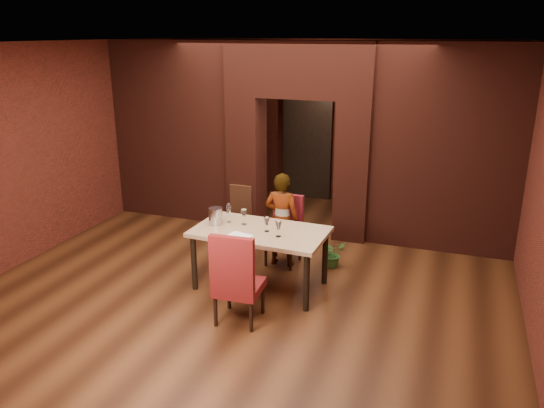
{
  "coord_description": "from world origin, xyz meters",
  "views": [
    {
      "loc": [
        2.54,
        -6.39,
        3.34
      ],
      "look_at": [
        0.24,
        0.0,
        1.12
      ],
      "focal_mm": 35.0,
      "sensor_mm": 36.0,
      "label": 1
    }
  ],
  "objects": [
    {
      "name": "wing_wall_right",
      "position": [
        2.36,
        2.0,
        1.6
      ],
      "size": [
        2.28,
        0.35,
        3.2
      ],
      "primitive_type": "cube",
      "color": "maroon",
      "rests_on": "ground"
    },
    {
      "name": "dining_table",
      "position": [
        0.16,
        -0.25,
        0.41
      ],
      "size": [
        1.79,
        1.05,
        0.82
      ],
      "primitive_type": "cube",
      "rotation": [
        0.0,
        0.0,
        -0.03
      ],
      "color": "tan",
      "rests_on": "ground"
    },
    {
      "name": "potted_plant",
      "position": [
        0.94,
        0.71,
        0.2
      ],
      "size": [
        0.48,
        0.49,
        0.41
      ],
      "primitive_type": "imported",
      "rotation": [
        0.0,
        0.0,
        0.82
      ],
      "color": "#2F662A",
      "rests_on": "ground"
    },
    {
      "name": "rear_door_frame",
      "position": [
        -0.4,
        3.9,
        1.05
      ],
      "size": [
        1.02,
        0.04,
        2.22
      ],
      "primitive_type": "cube",
      "color": "black",
      "rests_on": "ground"
    },
    {
      "name": "chair_far",
      "position": [
        0.21,
        0.57,
        0.52
      ],
      "size": [
        0.5,
        0.5,
        1.03
      ],
      "primitive_type": "cube",
      "rotation": [
        0.0,
        0.0,
        -0.06
      ],
      "color": "maroon",
      "rests_on": "ground"
    },
    {
      "name": "wine_glass_a",
      "position": [
        -0.12,
        -0.13,
        0.93
      ],
      "size": [
        0.09,
        0.09,
        0.21
      ],
      "primitive_type": null,
      "color": "white",
      "rests_on": "dining_table"
    },
    {
      "name": "person_seated",
      "position": [
        0.2,
        0.53,
        0.71
      ],
      "size": [
        0.52,
        0.34,
        1.42
      ],
      "primitive_type": "imported",
      "rotation": [
        0.0,
        0.0,
        3.13
      ],
      "color": "white",
      "rests_on": "ground"
    },
    {
      "name": "vent_panel",
      "position": [
        -0.95,
        1.71,
        0.55
      ],
      "size": [
        0.4,
        0.03,
        0.5
      ],
      "primitive_type": "cube",
      "color": "#AA5931",
      "rests_on": "ground"
    },
    {
      "name": "chair_near",
      "position": [
        0.24,
        -1.17,
        0.58
      ],
      "size": [
        0.56,
        0.56,
        1.16
      ],
      "primitive_type": "cube",
      "rotation": [
        0.0,
        0.0,
        3.2
      ],
      "color": "maroon",
      "rests_on": "ground"
    },
    {
      "name": "wine_glass_c",
      "position": [
        0.47,
        -0.39,
        0.93
      ],
      "size": [
        0.09,
        0.09,
        0.21
      ],
      "primitive_type": null,
      "color": "white",
      "rests_on": "dining_table"
    },
    {
      "name": "rear_door",
      "position": [
        -0.4,
        3.94,
        1.05
      ],
      "size": [
        0.9,
        0.08,
        2.1
      ],
      "primitive_type": "cube",
      "color": "black",
      "rests_on": "ground"
    },
    {
      "name": "wine_bucket",
      "position": [
        -0.49,
        -0.25,
        0.94
      ],
      "size": [
        0.19,
        0.19,
        0.23
      ],
      "primitive_type": "cylinder",
      "color": "#B1B0B8",
      "rests_on": "dining_table"
    },
    {
      "name": "wine_glass_b",
      "position": [
        0.26,
        -0.27,
        0.92
      ],
      "size": [
        0.08,
        0.08,
        0.19
      ],
      "primitive_type": null,
      "color": "white",
      "rests_on": "dining_table"
    },
    {
      "name": "floor",
      "position": [
        0.0,
        0.0,
        0.0
      ],
      "size": [
        8.0,
        8.0,
        0.0
      ],
      "primitive_type": "plane",
      "color": "#452411",
      "rests_on": "ground"
    },
    {
      "name": "wall_front",
      "position": [
        0.0,
        -4.0,
        1.6
      ],
      "size": [
        7.0,
        0.04,
        3.2
      ],
      "primitive_type": "cube",
      "color": "maroon",
      "rests_on": "ground"
    },
    {
      "name": "water_bottle",
      "position": [
        -0.36,
        -0.1,
        0.96
      ],
      "size": [
        0.06,
        0.06,
        0.27
      ],
      "primitive_type": "cylinder",
      "color": "white",
      "rests_on": "dining_table"
    },
    {
      "name": "wall_back",
      "position": [
        0.0,
        4.0,
        1.6
      ],
      "size": [
        7.0,
        0.04,
        3.2
      ],
      "primitive_type": "cube",
      "color": "maroon",
      "rests_on": "ground"
    },
    {
      "name": "wall_left",
      "position": [
        -3.5,
        0.0,
        1.6
      ],
      "size": [
        0.04,
        8.0,
        3.2
      ],
      "primitive_type": "cube",
      "color": "maroon",
      "rests_on": "ground"
    },
    {
      "name": "tasting_sheet",
      "position": [
        -0.01,
        -0.54,
        0.83
      ],
      "size": [
        0.34,
        0.28,
        0.0
      ],
      "primitive_type": "cube",
      "rotation": [
        0.0,
        0.0,
        -0.22
      ],
      "color": "white",
      "rests_on": "dining_table"
    },
    {
      "name": "pillar_left",
      "position": [
        -0.95,
        2.0,
        1.15
      ],
      "size": [
        0.55,
        0.55,
        2.3
      ],
      "primitive_type": "cube",
      "color": "maroon",
      "rests_on": "ground"
    },
    {
      "name": "lintel",
      "position": [
        0.0,
        2.0,
        2.75
      ],
      "size": [
        2.45,
        0.55,
        0.9
      ],
      "primitive_type": "cube",
      "color": "maroon",
      "rests_on": "ground"
    },
    {
      "name": "ceiling",
      "position": [
        0.0,
        0.0,
        3.2
      ],
      "size": [
        7.0,
        8.0,
        0.04
      ],
      "primitive_type": "cube",
      "color": "silver",
      "rests_on": "ground"
    },
    {
      "name": "wing_wall_left",
      "position": [
        -2.36,
        2.0,
        1.6
      ],
      "size": [
        2.28,
        0.35,
        3.2
      ],
      "primitive_type": "cube",
      "color": "maroon",
      "rests_on": "ground"
    },
    {
      "name": "pillar_right",
      "position": [
        0.95,
        2.0,
        1.15
      ],
      "size": [
        0.55,
        0.55,
        2.3
      ],
      "primitive_type": "cube",
      "color": "maroon",
      "rests_on": "ground"
    }
  ]
}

